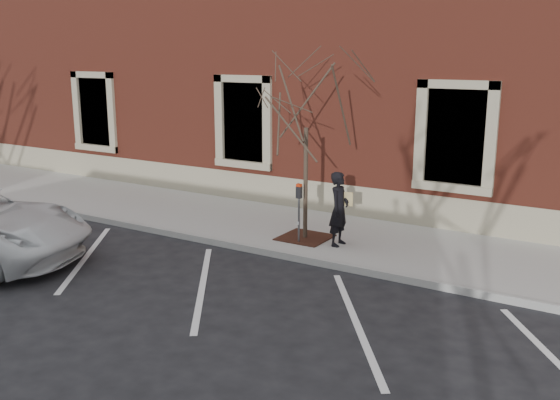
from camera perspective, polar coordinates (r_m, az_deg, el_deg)
The scene contains 9 objects.
ground at distance 13.72m, azimuth -1.32°, elevation -4.97°, with size 120.00×120.00×0.00m, color #28282B.
sidewalk_near at distance 15.12m, azimuth 2.30°, elevation -2.93°, with size 40.00×3.50×0.15m, color #A6A39B.
curb_near at distance 13.65m, azimuth -1.44°, elevation -4.73°, with size 40.00×0.12×0.15m, color #9E9E99.
parking_stripes at distance 12.04m, azimuth -7.10°, elevation -7.72°, with size 28.00×4.40×0.01m, color silver, non-canonical shape.
building_civic at distance 19.96m, azimuth 11.11°, elevation 12.20°, with size 40.00×8.62×8.00m.
man at distance 13.69m, azimuth 5.43°, elevation -0.82°, with size 0.60×0.39×1.64m, color black.
parking_meter at distance 13.79m, azimuth 1.75°, elevation -0.18°, with size 0.12×0.09×1.35m.
tree_grate at distance 14.37m, azimuth 2.30°, elevation -3.43°, with size 1.09×1.09×0.03m, color #3A1D12.
sapling at distance 13.79m, azimuth 2.43°, elevation 9.47°, with size 2.77×2.77×4.62m.
Camera 1 is at (7.12, -10.90, 4.31)m, focal length 40.00 mm.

